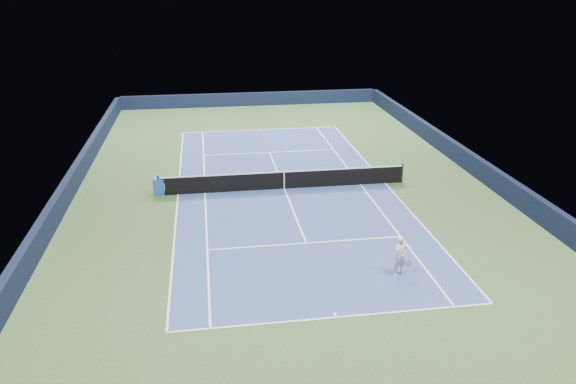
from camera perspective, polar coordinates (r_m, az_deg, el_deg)
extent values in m
plane|color=#304A28|center=(29.38, -0.39, 0.33)|extent=(40.00, 40.00, 0.00)
cube|color=#101732|center=(48.16, -3.84, 9.39)|extent=(22.00, 0.35, 1.10)
cube|color=black|center=(32.46, 18.89, 2.26)|extent=(0.35, 40.00, 1.10)
cube|color=#101832|center=(29.73, -21.51, 0.16)|extent=(0.35, 40.00, 1.10)
cube|color=navy|center=(29.38, -0.39, 0.34)|extent=(10.97, 23.77, 0.01)
cube|color=white|center=(40.60, -2.82, 6.34)|extent=(10.97, 0.08, 0.00)
cube|color=white|center=(18.96, 4.93, -12.56)|extent=(10.97, 0.08, 0.00)
cube|color=white|center=(30.59, 9.83, 0.90)|extent=(0.08, 23.77, 0.00)
cube|color=white|center=(29.15, -11.12, -0.24)|extent=(0.08, 23.77, 0.00)
cube|color=white|center=(30.20, 7.36, 0.77)|extent=(0.08, 23.77, 0.00)
cube|color=white|center=(29.11, -8.43, -0.10)|extent=(0.08, 23.77, 0.00)
cube|color=white|center=(35.37, -1.89, 4.05)|extent=(8.23, 0.08, 0.00)
cube|color=white|center=(23.59, 1.87, -5.20)|extent=(8.23, 0.08, 0.00)
cube|color=white|center=(29.37, -0.39, 0.35)|extent=(0.08, 12.80, 0.00)
cube|color=white|center=(40.46, -2.80, 6.28)|extent=(0.08, 0.30, 0.00)
cube|color=white|center=(19.08, 4.83, -12.32)|extent=(0.08, 0.30, 0.00)
cylinder|color=black|center=(29.03, -12.99, 0.62)|extent=(0.10, 0.10, 1.07)
cylinder|color=black|center=(30.71, 11.52, 1.90)|extent=(0.10, 0.10, 1.07)
cube|color=black|center=(29.22, -0.39, 1.17)|extent=(12.80, 0.03, 0.91)
cube|color=white|center=(29.05, -0.39, 2.07)|extent=(12.80, 0.04, 0.06)
cube|color=white|center=(29.22, -0.39, 1.17)|extent=(0.05, 0.04, 0.91)
cube|color=blue|center=(29.21, -12.95, 0.55)|extent=(0.58, 0.53, 0.87)
cube|color=white|center=(29.19, -12.39, 0.61)|extent=(0.05, 0.39, 0.39)
imported|color=silver|center=(21.31, 11.32, -6.39)|extent=(0.67, 0.55, 1.57)
cylinder|color=pink|center=(21.42, 12.16, -6.58)|extent=(0.03, 0.03, 0.26)
cylinder|color=black|center=(21.53, 12.11, -7.14)|extent=(0.26, 0.02, 0.26)
cylinder|color=#C982A2|center=(21.53, 12.11, -7.14)|extent=(0.28, 0.03, 0.28)
sphere|color=#AACD2B|center=(21.76, 10.88, -2.89)|extent=(0.07, 0.07, 0.07)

